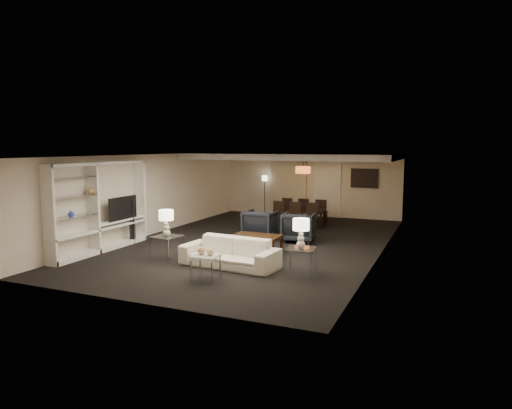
{
  "coord_description": "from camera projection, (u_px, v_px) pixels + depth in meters",
  "views": [
    {
      "loc": [
        5.03,
        -11.83,
        2.76
      ],
      "look_at": [
        0.0,
        0.0,
        1.1
      ],
      "focal_mm": 32.0,
      "sensor_mm": 36.0,
      "label": 1
    }
  ],
  "objects": [
    {
      "name": "floor",
      "position": [
        256.0,
        242.0,
        13.11
      ],
      "size": [
        11.0,
        11.0,
        0.0
      ],
      "primitive_type": "plane",
      "color": "black",
      "rests_on": "ground"
    },
    {
      "name": "ceiling",
      "position": [
        256.0,
        155.0,
        12.79
      ],
      "size": [
        7.0,
        11.0,
        0.02
      ],
      "primitive_type": "cube",
      "color": "silver",
      "rests_on": "ground"
    },
    {
      "name": "wall_back",
      "position": [
        311.0,
        184.0,
        17.97
      ],
      "size": [
        7.0,
        0.02,
        2.5
      ],
      "primitive_type": "cube",
      "color": "beige",
      "rests_on": "ground"
    },
    {
      "name": "wall_front",
      "position": [
        132.0,
        233.0,
        7.93
      ],
      "size": [
        7.0,
        0.02,
        2.5
      ],
      "primitive_type": "cube",
      "color": "beige",
      "rests_on": "ground"
    },
    {
      "name": "wall_left",
      "position": [
        154.0,
        194.0,
        14.3
      ],
      "size": [
        0.02,
        11.0,
        2.5
      ],
      "primitive_type": "cube",
      "color": "beige",
      "rests_on": "ground"
    },
    {
      "name": "wall_right",
      "position": [
        383.0,
        206.0,
        11.59
      ],
      "size": [
        0.02,
        11.0,
        2.5
      ],
      "primitive_type": "cube",
      "color": "beige",
      "rests_on": "ground"
    },
    {
      "name": "ceiling_soffit",
      "position": [
        295.0,
        156.0,
        15.99
      ],
      "size": [
        7.0,
        4.0,
        0.2
      ],
      "primitive_type": "cube",
      "color": "silver",
      "rests_on": "ceiling"
    },
    {
      "name": "curtains",
      "position": [
        288.0,
        185.0,
        18.25
      ],
      "size": [
        1.5,
        0.12,
        2.4
      ],
      "primitive_type": "cube",
      "color": "beige",
      "rests_on": "wall_back"
    },
    {
      "name": "door",
      "position": [
        328.0,
        190.0,
        17.69
      ],
      "size": [
        0.9,
        0.05,
        2.1
      ],
      "primitive_type": "cube",
      "color": "silver",
      "rests_on": "wall_back"
    },
    {
      "name": "painting",
      "position": [
        364.0,
        178.0,
        17.08
      ],
      "size": [
        0.95,
        0.04,
        0.65
      ],
      "primitive_type": "cube",
      "color": "#142D38",
      "rests_on": "wall_back"
    },
    {
      "name": "media_unit",
      "position": [
        100.0,
        207.0,
        11.87
      ],
      "size": [
        0.38,
        3.4,
        2.35
      ],
      "primitive_type": null,
      "color": "white",
      "rests_on": "wall_left"
    },
    {
      "name": "pendant_light",
      "position": [
        303.0,
        170.0,
        15.94
      ],
      "size": [
        0.52,
        0.52,
        0.24
      ],
      "primitive_type": "cylinder",
      "color": "#D8591E",
      "rests_on": "ceiling_soffit"
    },
    {
      "name": "sofa",
      "position": [
        230.0,
        253.0,
        10.43
      ],
      "size": [
        2.33,
        1.08,
        0.66
      ],
      "primitive_type": "imported",
      "rotation": [
        0.0,
        0.0,
        -0.08
      ],
      "color": "beige",
      "rests_on": "floor"
    },
    {
      "name": "coffee_table",
      "position": [
        257.0,
        243.0,
        11.91
      ],
      "size": [
        1.26,
        0.76,
        0.45
      ],
      "primitive_type": null,
      "rotation": [
        0.0,
        0.0,
        -0.02
      ],
      "color": "#311D0D",
      "rests_on": "floor"
    },
    {
      "name": "armchair_left",
      "position": [
        260.0,
        224.0,
        13.67
      ],
      "size": [
        0.91,
        0.94,
        0.84
      ],
      "primitive_type": "imported",
      "rotation": [
        0.0,
        0.0,
        3.15
      ],
      "color": "black",
      "rests_on": "floor"
    },
    {
      "name": "armchair_right",
      "position": [
        299.0,
        227.0,
        13.2
      ],
      "size": [
        1.01,
        1.03,
        0.84
      ],
      "primitive_type": "imported",
      "rotation": [
        0.0,
        0.0,
        3.26
      ],
      "color": "black",
      "rests_on": "floor"
    },
    {
      "name": "side_table_left",
      "position": [
        167.0,
        248.0,
        11.1
      ],
      "size": [
        0.7,
        0.7,
        0.58
      ],
      "primitive_type": null,
      "rotation": [
        0.0,
        0.0,
        -0.13
      ],
      "color": "white",
      "rests_on": "floor"
    },
    {
      "name": "side_table_right",
      "position": [
        301.0,
        262.0,
        9.78
      ],
      "size": [
        0.69,
        0.69,
        0.58
      ],
      "primitive_type": null,
      "rotation": [
        0.0,
        0.0,
        0.12
      ],
      "color": "white",
      "rests_on": "floor"
    },
    {
      "name": "table_lamp_left",
      "position": [
        166.0,
        223.0,
        11.02
      ],
      "size": [
        0.38,
        0.38,
        0.64
      ],
      "primitive_type": null,
      "rotation": [
        0.0,
        0.0,
        0.09
      ],
      "color": "beige",
      "rests_on": "side_table_left"
    },
    {
      "name": "table_lamp_right",
      "position": [
        301.0,
        234.0,
        9.7
      ],
      "size": [
        0.36,
        0.36,
        0.64
      ],
      "primitive_type": null,
      "rotation": [
        0.0,
        0.0,
        0.02
      ],
      "color": "beige",
      "rests_on": "side_table_right"
    },
    {
      "name": "marble_table",
      "position": [
        206.0,
        267.0,
        9.44
      ],
      "size": [
        0.57,
        0.57,
        0.52
      ],
      "primitive_type": null,
      "rotation": [
        0.0,
        0.0,
        0.1
      ],
      "color": "silver",
      "rests_on": "floor"
    },
    {
      "name": "gold_gourd_a",
      "position": [
        202.0,
        251.0,
        9.43
      ],
      "size": [
        0.17,
        0.17,
        0.17
      ],
      "primitive_type": "sphere",
      "color": "tan",
      "rests_on": "marble_table"
    },
    {
      "name": "gold_gourd_b",
      "position": [
        210.0,
        252.0,
        9.36
      ],
      "size": [
        0.15,
        0.15,
        0.15
      ],
      "primitive_type": "sphere",
      "color": "#E3BB78",
      "rests_on": "marble_table"
    },
    {
      "name": "television",
      "position": [
        120.0,
        208.0,
        12.53
      ],
      "size": [
        1.09,
        0.14,
        0.63
      ],
      "primitive_type": "imported",
      "rotation": [
        0.0,
        0.0,
        1.57
      ],
      "color": "black",
      "rests_on": "media_unit"
    },
    {
      "name": "vase_blue",
      "position": [
        71.0,
        213.0,
        10.96
      ],
      "size": [
        0.16,
        0.16,
        0.17
      ],
      "primitive_type": "imported",
      "color": "#2949B2",
      "rests_on": "media_unit"
    },
    {
      "name": "vase_amber",
      "position": [
        90.0,
        190.0,
        11.52
      ],
      "size": [
        0.16,
        0.16,
        0.17
      ],
      "primitive_type": "imported",
      "color": "gold",
      "rests_on": "media_unit"
    },
    {
      "name": "floor_speaker",
      "position": [
        132.0,
        221.0,
        12.93
      ],
      "size": [
        0.18,
        0.18,
        1.25
      ],
      "primitive_type": "cube",
      "rotation": [
        0.0,
        0.0,
        0.37
      ],
      "color": "black",
      "rests_on": "floor"
    },
    {
      "name": "dining_table",
      "position": [
        300.0,
        217.0,
        15.73
      ],
      "size": [
        1.83,
        1.17,
        0.61
      ],
      "primitive_type": "imported",
      "rotation": [
        0.0,
        0.0,
        0.13
      ],
      "color": "black",
      "rests_on": "floor"
    },
    {
      "name": "chair_nl",
      "position": [
        277.0,
        215.0,
        15.36
      ],
      "size": [
        0.43,
        0.43,
        0.9
      ],
      "primitive_type": null,
      "rotation": [
        0.0,
        0.0,
        -0.03
      ],
      "color": "black",
      "rests_on": "floor"
    },
    {
      "name": "chair_nm",
      "position": [
        294.0,
        216.0,
        15.12
      ],
      "size": [
        0.45,
        0.45,
        0.9
      ],
      "primitive_type": null,
      "rotation": [
        0.0,
        0.0,
        0.09
      ],
      "color": "black",
      "rests_on": "floor"
    },
    {
      "name": "chair_nr",
      "position": [
        311.0,
        217.0,
        14.89
      ],
      "size": [
        0.46,
        0.46,
        0.9
      ],
      "primitive_type": null,
      "rotation": [
        0.0,
        0.0,
        0.12
      ],
      "color": "black",
      "rests_on": "floor"
    },
    {
      "name": "chair_fl",
      "position": [
        289.0,
        210.0,
        16.54
      ],
      "size": [
        0.46,
        0.46,
        0.9
      ],
      "primitive_type": null,
      "rotation": [
        0.0,
        0.0,
        3.04
      ],
      "color": "black",
      "rests_on": "floor"
    },
    {
      "name": "chair_fm",
      "position": [
        305.0,
        211.0,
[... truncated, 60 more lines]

